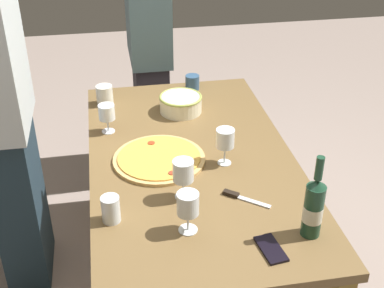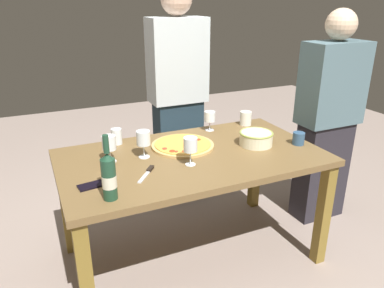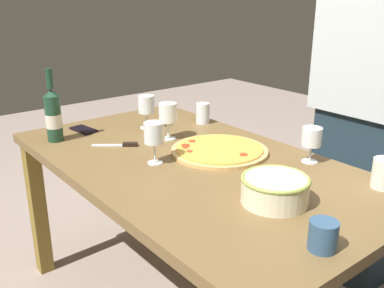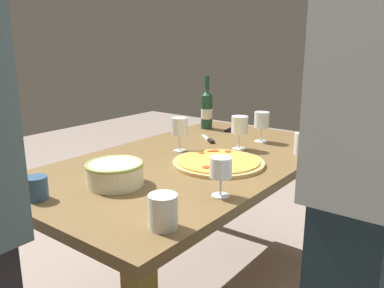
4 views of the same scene
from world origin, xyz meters
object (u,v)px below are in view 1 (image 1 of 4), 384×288
Objects in this scene: wine_glass_near_pizza at (188,205)px; cell_phone at (271,249)px; cup_ceramic at (192,82)px; person_guest_left at (149,56)px; serving_bowl at (181,103)px; wine_bottle at (314,207)px; cup_amber at (105,95)px; wine_glass_far_right at (183,172)px; cup_spare at (111,209)px; dining_table at (192,175)px; pizza_knife at (240,197)px; person_host at (3,119)px; pizza at (159,159)px; wine_glass_far_left at (225,139)px; wine_glass_by_bottle at (107,114)px.

wine_glass_near_pizza is 1.13× the size of cell_phone.
person_guest_left is (0.43, 0.20, 0.01)m from cup_ceramic.
wine_glass_near_pizza reaches higher than serving_bowl.
wine_bottle reaches higher than serving_bowl.
cell_phone is at bearing -157.10° from cup_amber.
wine_glass_far_right is 1.61× the size of cup_spare.
dining_table is 0.66m from cell_phone.
person_guest_left is (1.46, 0.20, 0.04)m from pizza_knife.
wine_glass_far_right is 0.11× the size of person_guest_left.
wine_glass_far_right reaches higher than dining_table.
dining_table is 0.72m from cup_amber.
wine_glass_far_right is 0.90m from person_host.
pizza is 2.49× the size of wine_glass_near_pizza.
cup_ceramic is at bearing -12.08° from wine_glass_far_right.
person_host reaches higher than pizza.
person_guest_left reaches higher than cup_spare.
dining_table is at bearing -44.51° from cup_spare.
pizza_knife is at bearing -56.75° from wine_glass_near_pizza.
person_host reaches higher than cell_phone.
dining_table is 7.27× the size of serving_bowl.
cup_ceramic is at bearing 21.07° from person_guest_left.
person_guest_left is at bearing 7.36° from serving_bowl.
wine_glass_near_pizza is at bearing -38.34° from cell_phone.
cell_phone is (-1.34, -0.04, -0.04)m from cup_ceramic.
serving_bowl is 1.32× the size of wine_glass_far_left.
wine_glass_far_left reaches higher than wine_glass_by_bottle.
cup_ceramic is (0.99, -0.21, -0.08)m from wine_glass_far_right.
serving_bowl is at bearing 157.58° from cup_ceramic.
wine_glass_by_bottle reaches higher than serving_bowl.
person_guest_left reaches higher than wine_glass_near_pizza.
serving_bowl is at bearing 3.92° from person_guest_left.
wine_glass_near_pizza reaches higher than cup_ceramic.
cup_amber is (0.16, 0.38, 0.00)m from serving_bowl.
pizza_knife is at bearing -142.03° from wine_glass_by_bottle.
wine_bottle is 0.51m from wine_glass_far_right.
person_host is at bearing 54.44° from wine_bottle.
cup_spare is (-0.31, 0.50, -0.07)m from wine_glass_far_left.
serving_bowl is 0.41m from cup_amber.
dining_table is at bearing -83.68° from cell_phone.
person_guest_left reaches higher than wine_bottle.
wine_glass_near_pizza is 1.58× the size of cup_amber.
cup_amber is 1.26× the size of cup_ceramic.
person_guest_left is (1.42, -0.02, -0.07)m from wine_glass_far_right.
wine_bottle is (-0.58, -0.33, 0.21)m from dining_table.
cup_spare is at bearing -37.82° from person_host.
cup_spare reaches higher than serving_bowl.
wine_glass_by_bottle is at bearing 111.52° from serving_bowl.
serving_bowl is 1.09m from cell_phone.
wine_glass_far_left is 0.10× the size of person_host.
wine_glass_near_pizza is 1.21m from cup_ceramic.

